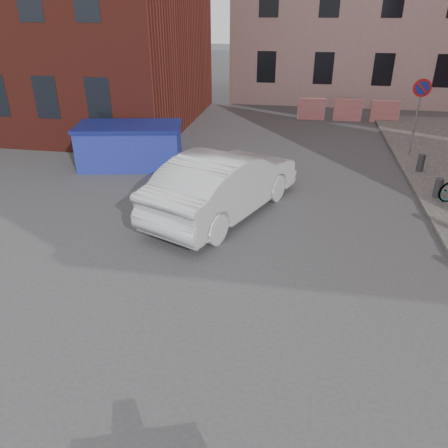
# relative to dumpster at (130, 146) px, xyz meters

# --- Properties ---
(ground) EXTENTS (120.00, 120.00, 0.00)m
(ground) POSITION_rel_dumpster_xyz_m (3.54, -6.93, -0.72)
(ground) COLOR #38383A
(ground) RESTS_ON ground
(no_parking_sign) EXTENTS (0.60, 0.09, 2.65)m
(no_parking_sign) POSITION_rel_dumpster_xyz_m (9.54, 2.56, 1.29)
(no_parking_sign) COLOR gray
(no_parking_sign) RESTS_ON sidewalk
(barriers) EXTENTS (4.70, 0.18, 1.00)m
(barriers) POSITION_rel_dumpster_xyz_m (7.74, 8.07, -0.22)
(barriers) COLOR red
(barriers) RESTS_ON ground
(dumpster) EXTENTS (3.70, 2.39, 1.44)m
(dumpster) POSITION_rel_dumpster_xyz_m (0.00, 0.00, 0.00)
(dumpster) COLOR #222FA5
(dumpster) RESTS_ON ground
(silver_car) EXTENTS (3.62, 5.38, 1.68)m
(silver_car) POSITION_rel_dumpster_xyz_m (3.79, -3.15, 0.11)
(silver_car) COLOR silver
(silver_car) RESTS_ON ground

